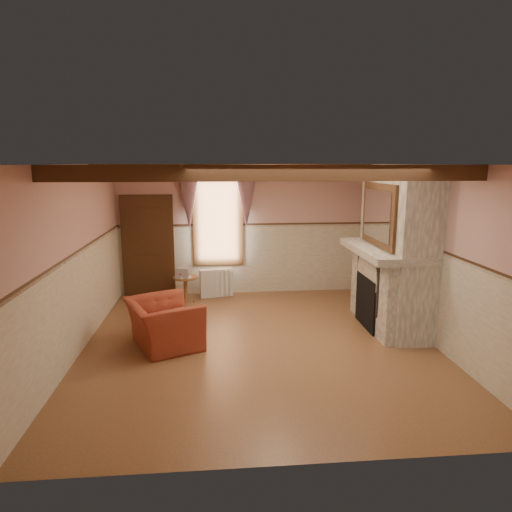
{
  "coord_description": "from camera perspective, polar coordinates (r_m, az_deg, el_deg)",
  "views": [
    {
      "loc": [
        -0.67,
        -6.8,
        2.82
      ],
      "look_at": [
        0.02,
        0.8,
        1.26
      ],
      "focal_mm": 32.0,
      "sensor_mm": 36.0,
      "label": 1
    }
  ],
  "objects": [
    {
      "name": "wainscot",
      "position": [
        7.14,
        0.41,
        -5.31
      ],
      "size": [
        5.5,
        6.0,
        1.5
      ],
      "primitive_type": null,
      "color": "beige",
      "rests_on": "floor"
    },
    {
      "name": "mantel",
      "position": [
        8.09,
        16.02,
        0.69
      ],
      "size": [
        1.05,
        2.05,
        0.12
      ],
      "primitive_type": "cube",
      "color": "gray",
      "rests_on": "fireplace"
    },
    {
      "name": "armchair",
      "position": [
        7.31,
        -11.46,
        -8.28
      ],
      "size": [
        1.37,
        1.44,
        0.74
      ],
      "primitive_type": "imported",
      "rotation": [
        0.0,
        0.0,
        1.99
      ],
      "color": "maroon",
      "rests_on": "floor"
    },
    {
      "name": "bowl",
      "position": [
        8.19,
        15.72,
        1.55
      ],
      "size": [
        0.32,
        0.32,
        0.08
      ],
      "primitive_type": "imported",
      "color": "brown",
      "rests_on": "mantel"
    },
    {
      "name": "chair_rail",
      "position": [
        6.96,
        0.41,
        0.61
      ],
      "size": [
        5.5,
        6.0,
        0.08
      ],
      "primitive_type": null,
      "color": "black",
      "rests_on": "wainscot"
    },
    {
      "name": "book_stack",
      "position": [
        9.36,
        -9.04,
        -2.01
      ],
      "size": [
        0.32,
        0.37,
        0.2
      ],
      "primitive_type": "cube",
      "rotation": [
        0.0,
        0.0,
        -0.22
      ],
      "color": "#B7AD8C",
      "rests_on": "side_table"
    },
    {
      "name": "ceiling_beam_front",
      "position": [
        5.64,
        1.64,
        10.33
      ],
      "size": [
        5.5,
        0.18,
        0.2
      ],
      "primitive_type": "cube",
      "color": "black",
      "rests_on": "ceiling"
    },
    {
      "name": "jar_yellow",
      "position": [
        7.5,
        17.77,
        0.69
      ],
      "size": [
        0.06,
        0.06,
        0.12
      ],
      "primitive_type": "cylinder",
      "color": "gold",
      "rests_on": "mantel"
    },
    {
      "name": "door",
      "position": [
        10.0,
        -13.34,
        1.03
      ],
      "size": [
        1.1,
        0.1,
        2.1
      ],
      "primitive_type": "cube",
      "color": "black",
      "rests_on": "floor"
    },
    {
      "name": "candle_red",
      "position": [
        7.33,
        18.33,
        0.58
      ],
      "size": [
        0.06,
        0.06,
        0.16
      ],
      "primitive_type": "cylinder",
      "color": "#B02015",
      "rests_on": "mantel"
    },
    {
      "name": "radiator",
      "position": [
        9.83,
        -4.97,
        -3.36
      ],
      "size": [
        0.72,
        0.29,
        0.6
      ],
      "primitive_type": "cube",
      "rotation": [
        0.0,
        0.0,
        0.16
      ],
      "color": "silver",
      "rests_on": "floor"
    },
    {
      "name": "overmantel_mirror",
      "position": [
        7.93,
        15.01,
        5.0
      ],
      "size": [
        0.06,
        1.44,
        1.04
      ],
      "primitive_type": "cube",
      "color": "silver",
      "rests_on": "fireplace"
    },
    {
      "name": "mantel_clock",
      "position": [
        8.8,
        14.21,
        2.7
      ],
      "size": [
        0.14,
        0.24,
        0.2
      ],
      "primitive_type": "cube",
      "color": "black",
      "rests_on": "mantel"
    },
    {
      "name": "wall_right",
      "position": [
        7.74,
        21.11,
        0.19
      ],
      "size": [
        0.02,
        6.0,
        2.8
      ],
      "primitive_type": "cube",
      "color": "tan",
      "rests_on": "floor"
    },
    {
      "name": "firebox",
      "position": [
        8.22,
        14.07,
        -5.58
      ],
      "size": [
        0.2,
        0.95,
        0.9
      ],
      "primitive_type": "cube",
      "color": "black",
      "rests_on": "floor"
    },
    {
      "name": "wall_left",
      "position": [
        7.25,
        -21.76,
        -0.58
      ],
      "size": [
        0.02,
        6.0,
        2.8
      ],
      "primitive_type": "cube",
      "color": "tan",
      "rests_on": "floor"
    },
    {
      "name": "window_drapes",
      "position": [
        9.7,
        -4.83,
        8.13
      ],
      "size": [
        1.3,
        0.14,
        1.4
      ],
      "primitive_type": "cube",
      "color": "gray",
      "rests_on": "wall_back"
    },
    {
      "name": "window",
      "position": [
        9.84,
        -4.77,
        4.67
      ],
      "size": [
        1.06,
        0.08,
        2.02
      ],
      "primitive_type": "cube",
      "color": "white",
      "rests_on": "wall_back"
    },
    {
      "name": "ceiling_beam_back",
      "position": [
        8.03,
        -0.42,
        10.69
      ],
      "size": [
        5.5,
        0.18,
        0.2
      ],
      "primitive_type": "cube",
      "color": "black",
      "rests_on": "ceiling"
    },
    {
      "name": "oil_lamp",
      "position": [
        8.28,
        15.48,
        2.37
      ],
      "size": [
        0.11,
        0.11,
        0.28
      ],
      "primitive_type": "cylinder",
      "color": "#C38337",
      "rests_on": "mantel"
    },
    {
      "name": "fireplace",
      "position": [
        8.15,
        17.22,
        0.98
      ],
      "size": [
        0.85,
        2.0,
        2.8
      ],
      "primitive_type": "cube",
      "color": "gray",
      "rests_on": "floor"
    },
    {
      "name": "ceiling",
      "position": [
        6.83,
        0.43,
        11.38
      ],
      "size": [
        5.5,
        6.0,
        0.01
      ],
      "primitive_type": "cube",
      "color": "silver",
      "rests_on": "wall_back"
    },
    {
      "name": "wall_back",
      "position": [
        9.93,
        -1.28,
        3.31
      ],
      "size": [
        5.5,
        0.02,
        2.8
      ],
      "primitive_type": "cube",
      "color": "tan",
      "rests_on": "floor"
    },
    {
      "name": "wall_front",
      "position": [
        4.11,
        4.54,
        -8.67
      ],
      "size": [
        5.5,
        0.02,
        2.8
      ],
      "primitive_type": "cube",
      "color": "tan",
      "rests_on": "floor"
    },
    {
      "name": "floor",
      "position": [
        7.39,
        0.4,
        -10.88
      ],
      "size": [
        5.5,
        6.0,
        0.01
      ],
      "primitive_type": "cube",
      "color": "brown",
      "rests_on": "ground"
    },
    {
      "name": "side_table",
      "position": [
        9.48,
        -8.79,
        -4.17
      ],
      "size": [
        0.61,
        0.61,
        0.55
      ],
      "primitive_type": "cylinder",
      "rotation": [
        0.0,
        0.0,
        -0.23
      ],
      "color": "brown",
      "rests_on": "floor"
    }
  ]
}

